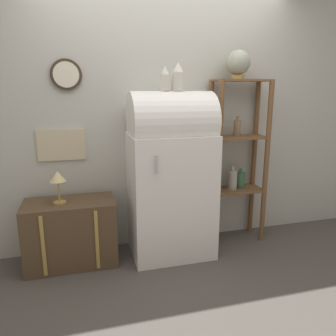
# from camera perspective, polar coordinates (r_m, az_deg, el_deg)

# --- Properties ---
(ground_plane) EXTENTS (12.00, 12.00, 0.00)m
(ground_plane) POSITION_cam_1_polar(r_m,az_deg,el_deg) (3.14, 1.88, -16.48)
(ground_plane) COLOR #4C4742
(wall_back) EXTENTS (7.00, 0.09, 2.70)m
(wall_back) POSITION_cam_1_polar(r_m,az_deg,el_deg) (3.27, -1.04, 9.72)
(wall_back) COLOR #B7B7AD
(wall_back) RESTS_ON ground_plane
(refrigerator) EXTENTS (0.76, 0.60, 1.55)m
(refrigerator) POSITION_cam_1_polar(r_m,az_deg,el_deg) (3.07, 0.52, -1.04)
(refrigerator) COLOR white
(refrigerator) RESTS_ON ground_plane
(suitcase_trunk) EXTENTS (0.80, 0.43, 0.60)m
(suitcase_trunk) POSITION_cam_1_polar(r_m,az_deg,el_deg) (3.16, -16.53, -10.76)
(suitcase_trunk) COLOR brown
(suitcase_trunk) RESTS_ON ground_plane
(shelf_unit) EXTENTS (0.57, 0.30, 1.66)m
(shelf_unit) POSITION_cam_1_polar(r_m,az_deg,el_deg) (3.42, 12.02, 2.01)
(shelf_unit) COLOR brown
(shelf_unit) RESTS_ON ground_plane
(globe) EXTENTS (0.23, 0.23, 0.27)m
(globe) POSITION_cam_1_polar(r_m,az_deg,el_deg) (3.33, 12.15, 17.44)
(globe) COLOR #AD8942
(globe) RESTS_ON shelf_unit
(vase_left) EXTENTS (0.09, 0.09, 0.21)m
(vase_left) POSITION_cam_1_polar(r_m,az_deg,el_deg) (2.95, -0.54, 15.21)
(vase_left) COLOR beige
(vase_left) RESTS_ON refrigerator
(vase_center) EXTENTS (0.11, 0.11, 0.25)m
(vase_center) POSITION_cam_1_polar(r_m,az_deg,el_deg) (3.00, 1.76, 15.47)
(vase_center) COLOR beige
(vase_center) RESTS_ON refrigerator
(desk_lamp) EXTENTS (0.14, 0.14, 0.29)m
(desk_lamp) POSITION_cam_1_polar(r_m,az_deg,el_deg) (2.97, -18.65, -1.87)
(desk_lamp) COLOR #AD8942
(desk_lamp) RESTS_ON suitcase_trunk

